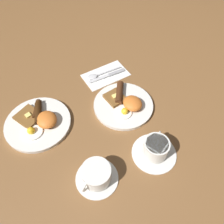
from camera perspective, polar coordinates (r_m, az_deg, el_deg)
name	(u,v)px	position (r m, az deg, el deg)	size (l,w,h in m)	color
ground_plane	(123,106)	(0.91, 2.94, 1.50)	(3.00, 3.00, 0.00)	brown
breakfast_plate_near	(124,104)	(0.90, 3.17, 2.17)	(0.24, 0.24, 0.05)	silver
breakfast_plate_far	(38,122)	(0.89, -18.66, -2.37)	(0.25, 0.25, 0.05)	silver
teacup_near	(155,149)	(0.78, 11.24, -9.49)	(0.16, 0.16, 0.08)	silver
teacup_far	(96,175)	(0.73, -4.11, -16.11)	(0.14, 0.14, 0.07)	silver
napkin	(106,75)	(1.03, -1.66, 9.66)	(0.12, 0.21, 0.01)	white
knife	(109,75)	(1.03, -0.79, 9.64)	(0.03, 0.18, 0.01)	silver
spoon	(96,75)	(1.02, -4.22, 9.51)	(0.04, 0.17, 0.01)	silver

